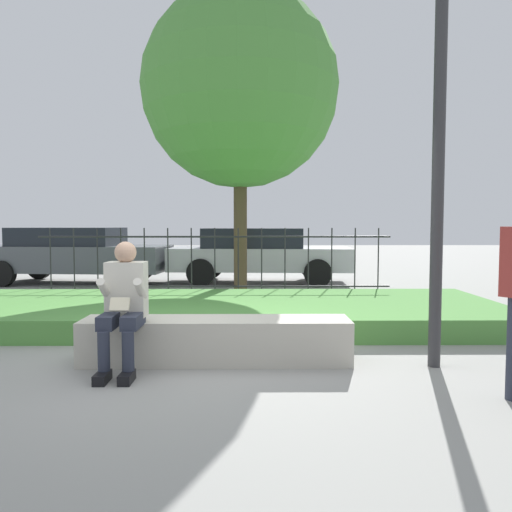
# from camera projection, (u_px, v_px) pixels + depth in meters

# --- Properties ---
(ground_plane) EXTENTS (60.00, 60.00, 0.00)m
(ground_plane) POSITION_uv_depth(u_px,v_px,m) (185.00, 362.00, 5.14)
(ground_plane) COLOR gray
(stone_bench) EXTENTS (2.74, 0.53, 0.45)m
(stone_bench) POSITION_uv_depth(u_px,v_px,m) (216.00, 343.00, 5.13)
(stone_bench) COLOR #B7B2A3
(stone_bench) RESTS_ON ground_plane
(person_seated_reader) EXTENTS (0.42, 0.73, 1.25)m
(person_seated_reader) POSITION_uv_depth(u_px,v_px,m) (124.00, 301.00, 4.79)
(person_seated_reader) COLOR black
(person_seated_reader) RESTS_ON ground_plane
(grass_berm) EXTENTS (8.52, 2.92, 0.29)m
(grass_berm) POSITION_uv_depth(u_px,v_px,m) (205.00, 312.00, 7.29)
(grass_berm) COLOR #4C893D
(grass_berm) RESTS_ON ground_plane
(iron_fence) EXTENTS (6.52, 0.03, 1.36)m
(iron_fence) POSITION_uv_depth(u_px,v_px,m) (215.00, 263.00, 9.25)
(iron_fence) COLOR #232326
(iron_fence) RESTS_ON ground_plane
(car_parked_center) EXTENTS (4.42, 2.09, 1.33)m
(car_parked_center) POSITION_uv_depth(u_px,v_px,m) (258.00, 253.00, 12.24)
(car_parked_center) COLOR #B7B7BC
(car_parked_center) RESTS_ON ground_plane
(car_parked_left) EXTENTS (4.56, 2.16, 1.35)m
(car_parked_left) POSITION_uv_depth(u_px,v_px,m) (74.00, 253.00, 12.11)
(car_parked_left) COLOR #4C5156
(car_parked_left) RESTS_ON ground_plane
(street_lamp) EXTENTS (0.28, 0.28, 4.27)m
(street_lamp) POSITION_uv_depth(u_px,v_px,m) (440.00, 103.00, 4.83)
(street_lamp) COLOR #2D2D30
(street_lamp) RESTS_ON ground_plane
(tree_behind_fence) EXTENTS (3.79, 3.79, 5.92)m
(tree_behind_fence) POSITION_uv_depth(u_px,v_px,m) (240.00, 90.00, 9.60)
(tree_behind_fence) COLOR #4C3D28
(tree_behind_fence) RESTS_ON ground_plane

